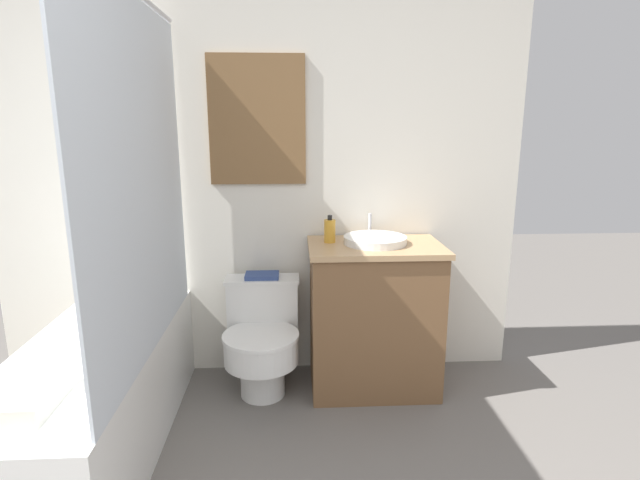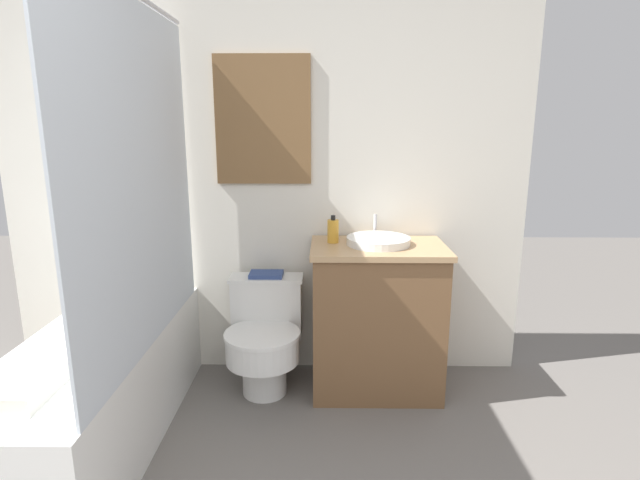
{
  "view_description": "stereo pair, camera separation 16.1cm",
  "coord_description": "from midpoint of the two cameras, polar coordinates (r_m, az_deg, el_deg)",
  "views": [
    {
      "loc": [
        0.2,
        -0.43,
        1.46
      ],
      "look_at": [
        0.33,
        1.94,
        0.9
      ],
      "focal_mm": 28.0,
      "sensor_mm": 36.0,
      "label": 1
    },
    {
      "loc": [
        0.36,
        -0.44,
        1.46
      ],
      "look_at": [
        0.33,
        1.94,
        0.9
      ],
      "focal_mm": 28.0,
      "sensor_mm": 36.0,
      "label": 2
    }
  ],
  "objects": [
    {
      "name": "shower_area",
      "position": [
        2.56,
        -25.94,
        -15.02
      ],
      "size": [
        0.59,
        1.51,
        1.98
      ],
      "color": "white",
      "rests_on": "ground_plane"
    },
    {
      "name": "wall_back",
      "position": [
        2.87,
        -8.81,
        8.98
      ],
      "size": [
        3.0,
        0.07,
        2.5
      ],
      "color": "silver",
      "rests_on": "ground_plane"
    },
    {
      "name": "soap_bottle",
      "position": [
        2.7,
        -0.58,
        1.06
      ],
      "size": [
        0.06,
        0.06,
        0.15
      ],
      "color": "gold",
      "rests_on": "vanity"
    },
    {
      "name": "vanity",
      "position": [
        2.8,
        4.5,
        -8.75
      ],
      "size": [
        0.72,
        0.48,
        0.83
      ],
      "color": "brown",
      "rests_on": "ground_plane"
    },
    {
      "name": "sink",
      "position": [
        2.69,
        4.61,
        0.01
      ],
      "size": [
        0.34,
        0.37,
        0.13
      ],
      "color": "white",
      "rests_on": "vanity"
    },
    {
      "name": "book_on_tank",
      "position": [
        2.83,
        -8.26,
        -4.05
      ],
      "size": [
        0.19,
        0.12,
        0.02
      ],
      "color": "#33477F",
      "rests_on": "toilet"
    },
    {
      "name": "toilet",
      "position": [
        2.81,
        -8.29,
        -11.03
      ],
      "size": [
        0.41,
        0.53,
        0.61
      ],
      "color": "white",
      "rests_on": "ground_plane"
    }
  ]
}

